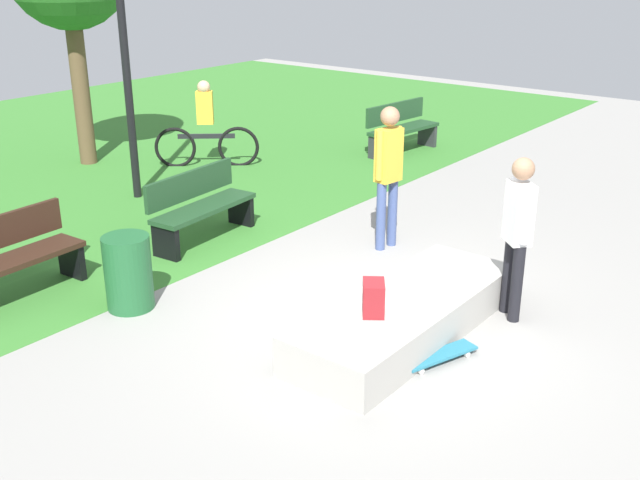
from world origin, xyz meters
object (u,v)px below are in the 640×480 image
(skateboard_by_ledge, at_px, (439,355))
(skater_performing_trick, at_px, (518,226))
(concrete_ledge, at_px, (406,316))
(cyclist_on_bicycle, at_px, (206,130))
(lamp_post, at_px, (121,9))
(backpack_on_ledge, at_px, (374,298))
(skater_watching, at_px, (388,166))
(park_bench_far_right, at_px, (200,205))
(trash_bin, at_px, (128,272))
(park_bench_center_lawn, at_px, (8,257))
(park_bench_near_path, at_px, (401,127))

(skateboard_by_ledge, bearing_deg, skater_performing_trick, -4.43)
(concrete_ledge, xyz_separation_m, cyclist_on_bicycle, (3.14, 6.07, 0.43))
(concrete_ledge, xyz_separation_m, lamp_post, (1.22, 5.63, 2.59))
(backpack_on_ledge, relative_size, cyclist_on_bicycle, 0.21)
(skater_watching, distance_m, skateboard_by_ledge, 3.07)
(skater_watching, bearing_deg, park_bench_far_right, 121.97)
(park_bench_far_right, relative_size, trash_bin, 2.03)
(skater_watching, bearing_deg, concrete_ledge, -141.61)
(park_bench_center_lawn, relative_size, lamp_post, 0.35)
(skater_watching, xyz_separation_m, park_bench_center_lawn, (-3.79, 2.37, -0.59))
(backpack_on_ledge, bearing_deg, skater_watching, -5.23)
(trash_bin, bearing_deg, park_bench_center_lawn, 118.15)
(concrete_ledge, relative_size, cyclist_on_bicycle, 1.87)
(backpack_on_ledge, distance_m, skater_performing_trick, 1.71)
(park_bench_center_lawn, distance_m, lamp_post, 4.31)
(park_bench_near_path, distance_m, trash_bin, 7.47)
(skater_performing_trick, bearing_deg, backpack_on_ledge, 154.92)
(backpack_on_ledge, height_order, skateboard_by_ledge, backpack_on_ledge)
(skateboard_by_ledge, distance_m, cyclist_on_bicycle, 7.46)
(skater_watching, xyz_separation_m, park_bench_near_path, (4.21, 2.48, -0.59))
(skater_performing_trick, distance_m, park_bench_far_right, 4.19)
(trash_bin, bearing_deg, park_bench_near_path, 10.10)
(concrete_ledge, xyz_separation_m, park_bench_near_path, (6.05, 3.93, 0.28))
(park_bench_near_path, bearing_deg, trash_bin, -169.90)
(concrete_ledge, bearing_deg, park_bench_near_path, 33.02)
(concrete_ledge, relative_size, skater_watching, 1.57)
(skater_performing_trick, relative_size, park_bench_near_path, 1.03)
(skateboard_by_ledge, xyz_separation_m, trash_bin, (-1.03, 3.16, 0.34))
(skater_watching, xyz_separation_m, trash_bin, (-3.14, 1.17, -0.67))
(backpack_on_ledge, bearing_deg, park_bench_near_path, -5.51)
(skater_performing_trick, bearing_deg, park_bench_near_path, 42.19)
(park_bench_far_right, xyz_separation_m, lamp_post, (0.66, 2.12, 2.30))
(backpack_on_ledge, distance_m, lamp_post, 6.23)
(trash_bin, bearing_deg, backpack_on_ledge, -72.29)
(concrete_ledge, distance_m, park_bench_center_lawn, 4.30)
(skateboard_by_ledge, height_order, park_bench_center_lawn, park_bench_center_lawn)
(backpack_on_ledge, distance_m, trash_bin, 2.69)
(skater_performing_trick, bearing_deg, skateboard_by_ledge, 175.57)
(park_bench_far_right, height_order, park_bench_center_lawn, same)
(park_bench_far_right, xyz_separation_m, cyclist_on_bicycle, (2.58, 2.57, 0.15))
(trash_bin, bearing_deg, cyclist_on_bicycle, 37.84)
(lamp_post, relative_size, trash_bin, 5.76)
(backpack_on_ledge, relative_size, skateboard_by_ledge, 0.39)
(backpack_on_ledge, xyz_separation_m, skater_performing_trick, (1.50, -0.70, 0.44))
(backpack_on_ledge, distance_m, cyclist_on_bicycle, 7.02)
(park_bench_near_path, relative_size, cyclist_on_bicycle, 1.08)
(concrete_ledge, height_order, lamp_post, lamp_post)
(backpack_on_ledge, height_order, lamp_post, lamp_post)
(trash_bin, bearing_deg, concrete_ledge, -63.51)
(skater_performing_trick, bearing_deg, park_bench_far_right, 96.20)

